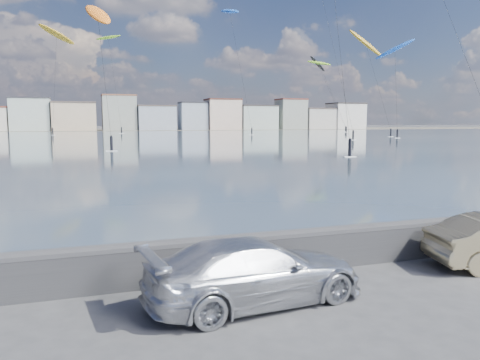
# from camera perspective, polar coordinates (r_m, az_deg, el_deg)

# --- Properties ---
(ground) EXTENTS (700.00, 700.00, 0.00)m
(ground) POSITION_cam_1_polar(r_m,az_deg,el_deg) (9.05, 2.12, -17.35)
(ground) COLOR #333335
(ground) RESTS_ON ground
(bay_water) EXTENTS (500.00, 177.00, 0.00)m
(bay_water) POSITION_cam_1_polar(r_m,az_deg,el_deg) (99.31, -16.84, 4.74)
(bay_water) COLOR #35455B
(bay_water) RESTS_ON ground
(far_shore_strip) EXTENTS (500.00, 60.00, 0.00)m
(far_shore_strip) POSITION_cam_1_polar(r_m,az_deg,el_deg) (207.75, -17.77, 5.84)
(far_shore_strip) COLOR #4C473D
(far_shore_strip) RESTS_ON ground
(seawall) EXTENTS (400.00, 0.36, 1.08)m
(seawall) POSITION_cam_1_polar(r_m,az_deg,el_deg) (11.26, -2.77, -9.21)
(seawall) COLOR #28282B
(seawall) RESTS_ON ground
(far_buildings) EXTENTS (240.79, 13.26, 14.60)m
(far_buildings) POSITION_cam_1_polar(r_m,az_deg,el_deg) (193.76, -17.38, 7.56)
(far_buildings) COLOR beige
(far_buildings) RESTS_ON ground
(car_silver) EXTENTS (4.87, 2.45, 1.36)m
(car_silver) POSITION_cam_1_polar(r_m,az_deg,el_deg) (9.86, 1.86, -11.02)
(car_silver) COLOR silver
(car_silver) RESTS_ON ground
(kitesurfer_0) EXTENTS (8.78, 18.19, 28.40)m
(kitesurfer_0) POSITION_cam_1_polar(r_m,az_deg,el_deg) (183.75, 9.48, 13.71)
(kitesurfer_0) COLOR black
(kitesurfer_0) RESTS_ON ground
(kitesurfer_3) EXTENTS (10.47, 11.18, 30.23)m
(kitesurfer_3) POSITION_cam_1_polar(r_m,az_deg,el_deg) (143.08, -21.45, 16.10)
(kitesurfer_3) COLOR #BF8C19
(kitesurfer_3) RESTS_ON ground
(kitesurfer_4) EXTENTS (8.11, 19.28, 25.34)m
(kitesurfer_4) POSITION_cam_1_polar(r_m,az_deg,el_deg) (171.07, 9.66, 13.77)
(kitesurfer_4) COLOR #8CD826
(kitesurfer_4) RESTS_ON ground
(kitesurfer_5) EXTENTS (8.31, 10.47, 30.04)m
(kitesurfer_5) POSITION_cam_1_polar(r_m,az_deg,el_deg) (154.45, -15.74, 16.18)
(kitesurfer_5) COLOR #8CD826
(kitesurfer_5) RESTS_ON ground
(kitesurfer_7) EXTENTS (4.79, 18.74, 21.98)m
(kitesurfer_7) POSITION_cam_1_polar(r_m,az_deg,el_deg) (75.66, -16.95, 18.63)
(kitesurfer_7) COLOR orange
(kitesurfer_7) RESTS_ON ground
(kitesurfer_8) EXTENTS (10.36, 8.89, 26.43)m
(kitesurfer_8) POSITION_cam_1_polar(r_m,az_deg,el_deg) (121.94, 15.10, 15.70)
(kitesurfer_8) COLOR #BF8C19
(kitesurfer_8) RESTS_ON ground
(kitesurfer_13) EXTENTS (9.16, 10.75, 22.82)m
(kitesurfer_13) POSITION_cam_1_polar(r_m,az_deg,el_deg) (117.84, 18.36, 14.80)
(kitesurfer_13) COLOR blue
(kitesurfer_13) RESTS_ON ground
(kitesurfer_14) EXTENTS (6.48, 13.79, 35.59)m
(kitesurfer_14) POSITION_cam_1_polar(r_m,az_deg,el_deg) (136.88, -1.26, 19.76)
(kitesurfer_14) COLOR blue
(kitesurfer_14) RESTS_ON ground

